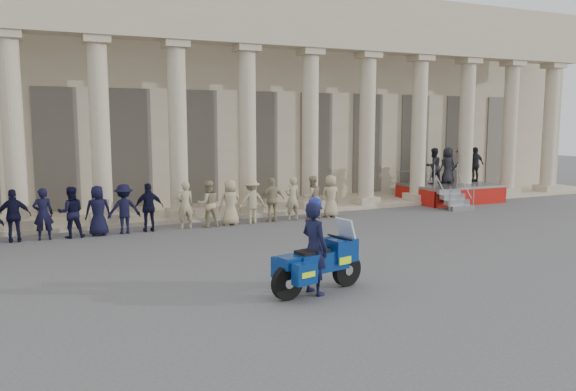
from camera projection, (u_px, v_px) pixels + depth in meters
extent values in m
plane|color=#47474A|center=(315.00, 271.00, 13.39)|extent=(90.00, 90.00, 0.00)
cube|color=tan|center=(169.00, 101.00, 26.32)|extent=(40.00, 10.00, 9.00)
cube|color=tan|center=(209.00, 213.00, 21.31)|extent=(40.00, 2.60, 0.15)
cube|color=tan|center=(212.00, 28.00, 19.71)|extent=(35.80, 1.00, 1.00)
cube|color=tan|center=(19.00, 224.00, 17.88)|extent=(0.90, 0.90, 0.30)
cylinder|color=tan|center=(13.00, 131.00, 17.49)|extent=(0.64, 0.64, 5.60)
cube|color=tan|center=(7.00, 35.00, 17.11)|extent=(0.85, 0.85, 0.24)
cube|color=tan|center=(104.00, 218.00, 18.95)|extent=(0.90, 0.90, 0.30)
cylinder|color=tan|center=(100.00, 130.00, 18.57)|extent=(0.64, 0.64, 5.60)
cube|color=tan|center=(96.00, 40.00, 18.19)|extent=(0.85, 0.85, 0.24)
cube|color=tan|center=(180.00, 213.00, 20.02)|extent=(0.90, 0.90, 0.30)
cylinder|color=tan|center=(178.00, 130.00, 19.64)|extent=(0.64, 0.64, 5.60)
cube|color=tan|center=(176.00, 44.00, 19.26)|extent=(0.85, 0.85, 0.24)
cube|color=tan|center=(248.00, 208.00, 21.10)|extent=(0.90, 0.90, 0.30)
cylinder|color=tan|center=(247.00, 129.00, 20.71)|extent=(0.64, 0.64, 5.60)
cube|color=tan|center=(247.00, 48.00, 20.33)|extent=(0.85, 0.85, 0.24)
cube|color=tan|center=(310.00, 204.00, 22.17)|extent=(0.90, 0.90, 0.30)
cylinder|color=tan|center=(310.00, 129.00, 21.78)|extent=(0.64, 0.64, 5.60)
cube|color=tan|center=(311.00, 52.00, 21.40)|extent=(0.85, 0.85, 0.24)
cube|color=tan|center=(366.00, 200.00, 23.24)|extent=(0.90, 0.90, 0.30)
cylinder|color=tan|center=(367.00, 129.00, 22.85)|extent=(0.64, 0.64, 5.60)
cube|color=tan|center=(368.00, 55.00, 22.47)|extent=(0.85, 0.85, 0.24)
cube|color=tan|center=(417.00, 197.00, 24.31)|extent=(0.90, 0.90, 0.30)
cylinder|color=tan|center=(419.00, 128.00, 23.93)|extent=(0.64, 0.64, 5.60)
cube|color=tan|center=(421.00, 58.00, 23.55)|extent=(0.85, 0.85, 0.24)
cube|color=tan|center=(463.00, 194.00, 25.38)|extent=(0.90, 0.90, 0.30)
cylinder|color=tan|center=(466.00, 128.00, 25.00)|extent=(0.64, 0.64, 5.60)
cube|color=tan|center=(469.00, 61.00, 24.62)|extent=(0.85, 0.85, 0.24)
cube|color=tan|center=(506.00, 191.00, 26.46)|extent=(0.90, 0.90, 0.30)
cylinder|color=tan|center=(510.00, 128.00, 26.07)|extent=(0.64, 0.64, 5.60)
cube|color=tan|center=(513.00, 64.00, 25.69)|extent=(0.85, 0.85, 0.24)
cube|color=tan|center=(546.00, 188.00, 27.53)|extent=(0.90, 0.90, 0.30)
cylinder|color=tan|center=(550.00, 128.00, 27.14)|extent=(0.64, 0.64, 5.60)
cube|color=tan|center=(553.00, 66.00, 26.76)|extent=(0.85, 0.85, 0.24)
cube|color=black|center=(56.00, 149.00, 19.94)|extent=(1.30, 0.12, 4.20)
cube|color=black|center=(131.00, 148.00, 21.02)|extent=(1.30, 0.12, 4.20)
cube|color=black|center=(199.00, 147.00, 22.09)|extent=(1.30, 0.12, 4.20)
cube|color=black|center=(260.00, 146.00, 23.16)|extent=(1.30, 0.12, 4.20)
cube|color=black|center=(316.00, 145.00, 24.23)|extent=(1.30, 0.12, 4.20)
cube|color=black|center=(367.00, 144.00, 25.30)|extent=(1.30, 0.12, 4.20)
cube|color=black|center=(414.00, 143.00, 26.38)|extent=(1.30, 0.12, 4.20)
cube|color=black|center=(457.00, 142.00, 27.45)|extent=(1.30, 0.12, 4.20)
cube|color=black|center=(497.00, 141.00, 28.52)|extent=(1.30, 0.12, 4.20)
imported|color=black|center=(14.00, 216.00, 16.45)|extent=(0.92, 0.38, 1.57)
imported|color=black|center=(43.00, 214.00, 16.77)|extent=(0.57, 0.38, 1.57)
imported|color=black|center=(71.00, 212.00, 17.10)|extent=(0.76, 0.60, 1.57)
imported|color=black|center=(98.00, 211.00, 17.42)|extent=(0.77, 0.50, 1.57)
imported|color=black|center=(124.00, 209.00, 17.74)|extent=(1.02, 0.58, 1.57)
imported|color=black|center=(149.00, 207.00, 18.06)|extent=(0.92, 0.38, 1.57)
imported|color=#9C8F6B|center=(185.00, 205.00, 18.55)|extent=(0.57, 0.38, 1.57)
imported|color=#9C8F6B|center=(208.00, 204.00, 18.88)|extent=(0.76, 0.60, 1.57)
imported|color=#9C8F6B|center=(230.00, 202.00, 19.20)|extent=(0.77, 0.50, 1.57)
imported|color=#9C8F6B|center=(252.00, 201.00, 19.52)|extent=(1.02, 0.58, 1.57)
imported|color=#9C8F6B|center=(272.00, 200.00, 19.85)|extent=(0.92, 0.38, 1.57)
imported|color=#9C8F6B|center=(292.00, 198.00, 20.17)|extent=(0.57, 0.38, 1.57)
imported|color=#9C8F6B|center=(312.00, 197.00, 20.49)|extent=(0.76, 0.60, 1.57)
imported|color=#9C8F6B|center=(331.00, 196.00, 20.82)|extent=(0.77, 0.50, 1.57)
cube|color=gray|center=(450.00, 185.00, 25.00)|extent=(3.89, 2.78, 0.10)
cube|color=#A6140D|center=(471.00, 197.00, 23.82)|extent=(3.89, 0.04, 0.69)
cube|color=#A6140D|center=(415.00, 196.00, 24.26)|extent=(0.04, 2.78, 0.69)
cube|color=#A6140D|center=(483.00, 191.00, 25.84)|extent=(0.04, 2.78, 0.69)
cube|color=gray|center=(462.00, 208.00, 22.47)|extent=(1.10, 0.28, 0.20)
cube|color=gray|center=(457.00, 202.00, 22.69)|extent=(1.10, 0.28, 0.20)
cube|color=gray|center=(452.00, 197.00, 22.92)|extent=(1.10, 0.28, 0.20)
cube|color=gray|center=(448.00, 191.00, 23.15)|extent=(1.10, 0.28, 0.20)
cylinder|color=gray|center=(431.00, 170.00, 26.13)|extent=(3.89, 0.04, 0.04)
imported|color=black|center=(419.00, 167.00, 24.41)|extent=(0.58, 0.38, 1.60)
imported|color=black|center=(433.00, 166.00, 24.74)|extent=(0.78, 0.60, 1.60)
imported|color=black|center=(448.00, 166.00, 25.07)|extent=(0.78, 0.51, 1.60)
imported|color=black|center=(462.00, 165.00, 25.40)|extent=(1.03, 0.59, 1.60)
imported|color=black|center=(475.00, 164.00, 25.73)|extent=(0.94, 0.39, 1.60)
cylinder|color=black|center=(347.00, 270.00, 12.11)|extent=(0.72, 0.30, 0.71)
cylinder|color=black|center=(287.00, 283.00, 11.14)|extent=(0.72, 0.30, 0.71)
cube|color=navy|center=(320.00, 261.00, 11.61)|extent=(1.30, 0.71, 0.41)
cube|color=navy|center=(340.00, 249.00, 11.91)|extent=(0.70, 0.67, 0.48)
cube|color=silver|center=(340.00, 261.00, 11.95)|extent=(0.30, 0.37, 0.13)
cube|color=#B2BFCC|center=(346.00, 231.00, 11.98)|extent=(0.33, 0.53, 0.57)
cube|color=black|center=(313.00, 252.00, 11.46)|extent=(0.76, 0.51, 0.11)
cube|color=navy|center=(290.00, 263.00, 11.12)|extent=(0.45, 0.44, 0.24)
cube|color=navy|center=(305.00, 273.00, 10.93)|extent=(0.52, 0.34, 0.43)
cube|color=#C4FB0D|center=(305.00, 273.00, 10.93)|extent=(0.37, 0.32, 0.11)
cube|color=navy|center=(284.00, 266.00, 11.48)|extent=(0.52, 0.34, 0.43)
cube|color=#C4FB0D|center=(284.00, 266.00, 11.48)|extent=(0.37, 0.32, 0.11)
cylinder|color=silver|center=(292.00, 279.00, 11.54)|extent=(0.65, 0.25, 0.11)
cylinder|color=black|center=(340.00, 237.00, 11.88)|extent=(0.20, 0.74, 0.04)
imported|color=black|center=(315.00, 248.00, 11.48)|extent=(0.60, 0.79, 1.93)
sphere|color=navy|center=(315.00, 204.00, 11.36)|extent=(0.28, 0.28, 0.28)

